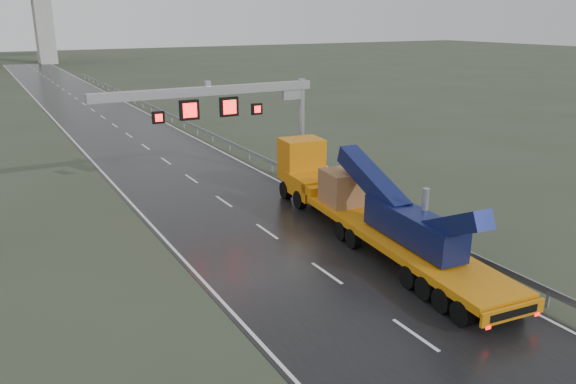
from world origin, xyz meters
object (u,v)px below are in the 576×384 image
sign_gantry (239,107)px  exit_sign_pair (365,184)px  heavy_haul_truck (356,200)px  striped_barrier (323,174)px

sign_gantry → exit_sign_pair: (5.00, -7.28, -4.12)m
sign_gantry → heavy_haul_truck: 11.13m
heavy_haul_truck → sign_gantry: bearing=107.8°
sign_gantry → heavy_haul_truck: (2.20, -10.22, -3.83)m
striped_barrier → heavy_haul_truck: bearing=-105.6°
heavy_haul_truck → exit_sign_pair: (2.80, 2.94, -0.29)m
striped_barrier → exit_sign_pair: bearing=-91.7°
sign_gantry → heavy_haul_truck: bearing=-77.9°
sign_gantry → heavy_haul_truck: sign_gantry is taller
sign_gantry → heavy_haul_truck: size_ratio=0.75×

